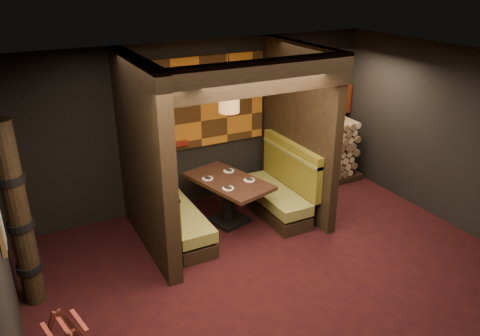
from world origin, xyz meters
The scene contains 21 objects.
floor centered at (0.00, 0.00, -0.01)m, with size 6.50×5.50×0.02m, color black.
ceiling centered at (0.00, 0.00, 2.86)m, with size 6.50×5.50×0.02m, color black.
wall_back centered at (0.00, 2.76, 1.43)m, with size 6.50×0.02×2.85m, color black.
wall_left centered at (-3.26, 0.00, 1.43)m, with size 0.02×5.50×2.85m, color black.
wall_right centered at (3.26, 0.00, 1.43)m, with size 0.02×5.50×2.85m, color black.
partition_left centered at (-1.35, 1.65, 1.43)m, with size 0.20×2.20×2.85m, color black.
partition_right centered at (1.30, 1.70, 1.43)m, with size 0.15×2.10×2.85m, color black.
header_beam centered at (-0.02, 0.70, 2.63)m, with size 2.85×0.18×0.44m, color black.
tapa_back_panel centered at (-0.02, 2.71, 1.82)m, with size 2.40×0.06×1.55m, color #A55B15.
tapa_side_panel centered at (-1.23, 1.82, 1.85)m, with size 0.04×1.85×1.45m, color #A55B15.
lacquer_shelf centered at (-0.60, 2.65, 1.18)m, with size 0.60×0.12×0.07m, color #62140D.
booth_bench_left centered at (-0.96, 1.65, 0.40)m, with size 0.68×1.60×1.14m.
booth_bench_right centered at (0.93, 1.65, 0.40)m, with size 0.68×1.60×1.14m.
dining_table centered at (0.03, 1.76, 0.53)m, with size 1.14×1.61×0.77m.
place_settings centered at (0.03, 1.76, 0.78)m, with size 0.75×0.78×0.03m.
pendant_lamp centered at (0.03, 1.71, 2.13)m, with size 0.31×0.31×0.94m.
framed_picture centered at (-3.22, 0.10, 1.62)m, with size 0.05×0.36×0.46m.
totem_column centered at (-3.05, 1.10, 1.19)m, with size 0.31×0.31×2.40m.
firewood_stack centered at (2.29, 2.35, 0.61)m, with size 1.73×0.70×1.22m.
mosaic_header centered at (2.29, 2.68, 1.50)m, with size 1.83×0.10×0.56m, color maroon.
bay_front_post centered at (1.39, 1.96, 1.43)m, with size 0.08×0.08×2.85m, color black.
Camera 1 is at (-2.99, -4.39, 3.91)m, focal length 35.00 mm.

